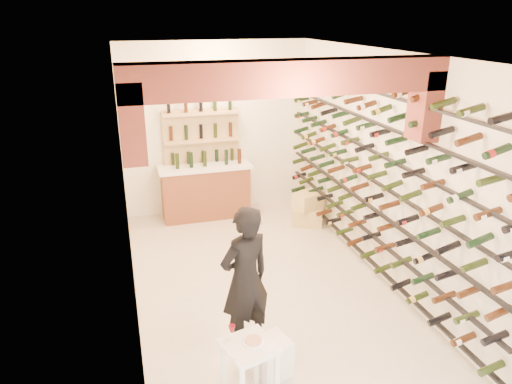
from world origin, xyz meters
TOP-DOWN VIEW (x-y plane):
  - ground at (0.00, 0.00)m, footprint 6.00×6.00m
  - room_shell at (0.00, -0.26)m, footprint 3.52×6.02m
  - wine_rack at (1.53, 0.00)m, footprint 0.32×5.70m
  - back_counter at (-0.30, 2.65)m, footprint 1.70×0.62m
  - back_shelving at (-0.30, 2.89)m, footprint 1.40×0.31m
  - tasting_table at (-0.76, -2.08)m, footprint 0.58×0.58m
  - white_stool at (-0.42, -1.77)m, footprint 0.42×0.42m
  - person at (-0.57, -1.23)m, footprint 0.74×0.62m
  - chrome_barstool at (-0.00, 0.60)m, footprint 0.40×0.40m
  - crate_lower at (1.40, 1.75)m, footprint 0.64×0.56m
  - crate_upper at (1.40, 1.75)m, footprint 0.59×0.50m

SIDE VIEW (x-z plane):
  - ground at x=0.00m, z-range 0.00..0.00m
  - crate_lower at x=1.40m, z-range 0.00..0.32m
  - white_stool at x=-0.42m, z-range 0.00..0.43m
  - chrome_barstool at x=0.00m, z-range 0.06..0.83m
  - crate_upper at x=1.40m, z-range 0.32..0.62m
  - back_counter at x=-0.30m, z-range -0.11..1.18m
  - tasting_table at x=-0.76m, z-range 0.15..0.98m
  - person at x=-0.57m, z-range 0.00..1.74m
  - back_shelving at x=-0.30m, z-range -0.19..2.53m
  - wine_rack at x=1.53m, z-range 0.27..2.83m
  - room_shell at x=0.00m, z-range 0.65..3.86m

